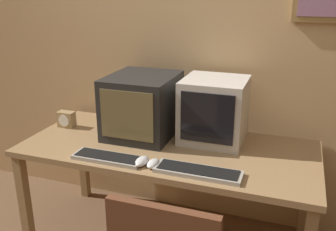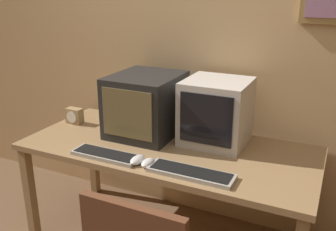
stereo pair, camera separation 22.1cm
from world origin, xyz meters
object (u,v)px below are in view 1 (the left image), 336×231
Objects in this scene: mouse_far_corner at (142,161)px; desk_clock at (66,119)px; monitor_left at (142,105)px; keyboard_side at (198,171)px; keyboard_main at (108,158)px; mouse_near_keyboard at (153,164)px; monitor_right at (214,110)px.

desk_clock is at bearing 153.51° from mouse_far_corner.
monitor_left reaches higher than keyboard_side.
mouse_far_corner is at bearing 2.30° from keyboard_main.
mouse_far_corner is (-0.07, 0.00, 0.00)m from mouse_near_keyboard.
desk_clock reaches higher than keyboard_side.
monitor_left is 1.21× the size of monitor_right.
keyboard_side is (0.49, -0.41, -0.18)m from monitor_left.
keyboard_side is at bearing -40.47° from monitor_left.
mouse_near_keyboard is 0.94× the size of desk_clock.
desk_clock reaches higher than mouse_near_keyboard.
keyboard_side is at bearing -86.31° from monitor_right.
mouse_near_keyboard is at bearing -114.54° from monitor_right.
monitor_right is at bearing 59.09° from mouse_far_corner.
keyboard_side is 3.86× the size of mouse_far_corner.
monitor_right is 0.86× the size of keyboard_side.
monitor_right is 0.97× the size of keyboard_main.
mouse_far_corner is at bearing -120.91° from monitor_right.
keyboard_main is 0.27m from mouse_near_keyboard.
mouse_near_keyboard is 0.86m from desk_clock.
monitor_right is at bearing 65.46° from mouse_near_keyboard.
mouse_far_corner is (-0.32, -0.00, 0.01)m from keyboard_side.
monitor_left reaches higher than keyboard_main.
monitor_right is 3.64× the size of mouse_near_keyboard.
monitor_right reaches higher than mouse_far_corner.
mouse_near_keyboard is at bearing -179.41° from keyboard_side.
keyboard_side is 3.98× the size of desk_clock.
monitor_left is 0.51m from mouse_near_keyboard.
monitor_left is 4.42× the size of mouse_near_keyboard.
keyboard_side is 0.32m from mouse_far_corner.
mouse_near_keyboard is 0.07m from mouse_far_corner.
monitor_right is at bearing 7.69° from monitor_left.
mouse_near_keyboard is (-0.22, -0.48, -0.18)m from monitor_right.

